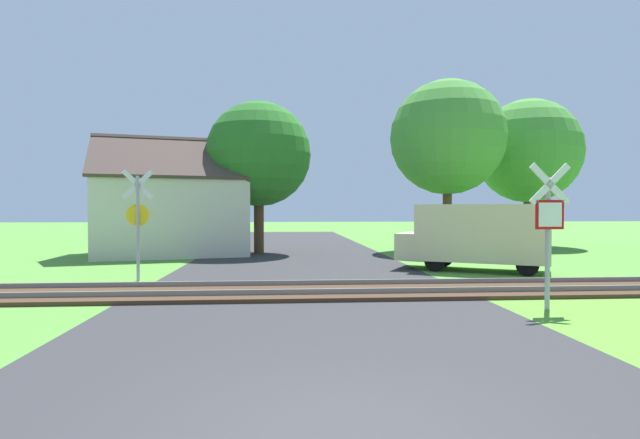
# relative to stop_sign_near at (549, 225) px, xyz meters

# --- Properties ---
(road_asphalt) EXTENTS (8.26, 80.00, 0.01)m
(road_asphalt) POSITION_rel_stop_sign_near_xyz_m (-4.95, -3.57, -1.75)
(road_asphalt) COLOR #2D2D30
(road_asphalt) RESTS_ON ground
(rail_track) EXTENTS (60.00, 2.60, 0.22)m
(rail_track) POSITION_rel_stop_sign_near_xyz_m (-4.95, 2.42, -1.69)
(rail_track) COLOR #422D1E
(rail_track) RESTS_ON ground
(stop_sign_near) EXTENTS (0.88, 0.15, 3.02)m
(stop_sign_near) POSITION_rel_stop_sign_near_xyz_m (0.00, 0.00, 0.00)
(stop_sign_near) COLOR #9E9EA5
(stop_sign_near) RESTS_ON ground
(crossing_sign_far) EXTENTS (0.86, 0.22, 3.23)m
(crossing_sign_far) POSITION_rel_stop_sign_near_xyz_m (-9.60, 4.88, 0.12)
(crossing_sign_far) COLOR #9E9EA5
(crossing_sign_far) RESTS_ON ground
(house) EXTENTS (7.85, 6.94, 5.43)m
(house) POSITION_rel_stop_sign_near_xyz_m (-10.57, 13.60, 0.16)
(house) COLOR beige
(house) RESTS_ON ground
(tree_far) EXTENTS (5.85, 5.85, 8.32)m
(tree_far) POSITION_rel_stop_sign_near_xyz_m (8.48, 17.61, 3.63)
(tree_far) COLOR #513823
(tree_far) RESTS_ON ground
(tree_right) EXTENTS (5.71, 5.71, 8.53)m
(tree_right) POSITION_rel_stop_sign_near_xyz_m (2.78, 14.61, 3.91)
(tree_right) COLOR #513823
(tree_right) RESTS_ON ground
(tree_center) EXTENTS (4.91, 4.91, 7.13)m
(tree_center) POSITION_rel_stop_sign_near_xyz_m (-6.57, 13.80, 2.91)
(tree_center) COLOR #513823
(tree_center) RESTS_ON ground
(mail_truck) EXTENTS (5.19, 3.98, 2.24)m
(mail_truck) POSITION_rel_stop_sign_near_xyz_m (1.11, 6.54, -0.51)
(mail_truck) COLOR beige
(mail_truck) RESTS_ON ground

